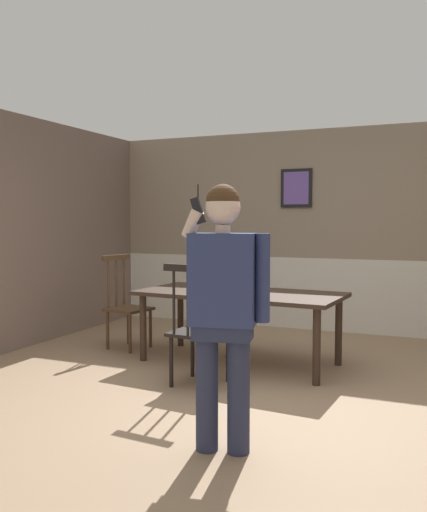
% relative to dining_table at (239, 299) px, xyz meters
% --- Properties ---
extents(ground_plane, '(6.51, 6.51, 0.00)m').
position_rel_dining_table_xyz_m(ground_plane, '(0.37, -0.96, -0.65)').
color(ground_plane, '#9E7F60').
extents(room_back_partition, '(5.79, 0.17, 2.61)m').
position_rel_dining_table_xyz_m(room_back_partition, '(0.37, 2.00, 0.61)').
color(room_back_partition, gray).
rests_on(room_back_partition, ground_plane).
extents(dining_table, '(2.09, 1.10, 0.72)m').
position_rel_dining_table_xyz_m(dining_table, '(0.00, 0.00, 0.00)').
color(dining_table, '#38281E').
rests_on(dining_table, ground_plane).
extents(chair_near_window, '(0.49, 0.49, 1.05)m').
position_rel_dining_table_xyz_m(chair_near_window, '(-1.40, 0.11, -0.16)').
color(chair_near_window, '#513823').
rests_on(chair_near_window, ground_plane).
extents(chair_by_doorway, '(0.49, 0.49, 1.07)m').
position_rel_dining_table_xyz_m(chair_by_doorway, '(-0.07, -0.86, -0.15)').
color(chair_by_doorway, black).
rests_on(chair_by_doorway, ground_plane).
extents(person_figure, '(0.55, 0.29, 1.66)m').
position_rel_dining_table_xyz_m(person_figure, '(0.65, -2.03, 0.30)').
color(person_figure, '#282E49').
rests_on(person_figure, ground_plane).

